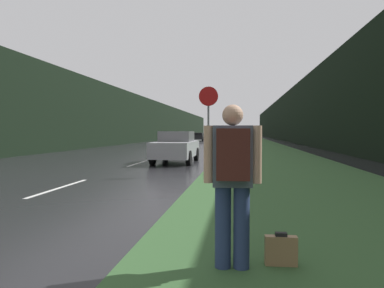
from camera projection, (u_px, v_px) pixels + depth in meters
name	position (u px, v px, depth m)	size (l,w,h in m)	color
grass_verge	(254.00, 144.00, 41.47)	(6.00, 240.00, 0.02)	#33562D
lane_stripe_b	(60.00, 188.00, 9.10)	(0.12, 3.00, 0.01)	silver
lane_stripe_c	(138.00, 163.00, 16.03)	(0.12, 3.00, 0.01)	silver
lane_stripe_d	(169.00, 154.00, 22.95)	(0.12, 3.00, 0.01)	silver
lane_stripe_e	(185.00, 148.00, 29.88)	(0.12, 3.00, 0.01)	silver
lane_stripe_f	(196.00, 145.00, 36.80)	(0.12, 3.00, 0.01)	silver
treeline_far_side	(149.00, 121.00, 53.47)	(2.00, 140.00, 6.25)	black
treeline_near_side	(293.00, 117.00, 50.38)	(2.00, 140.00, 7.24)	black
stop_sign	(208.00, 122.00, 11.63)	(0.66, 0.07, 3.02)	slate
hitchhiker_with_backpack	(232.00, 176.00, 3.66)	(0.62, 0.43, 1.80)	navy
suitcase	(281.00, 251.00, 3.80)	(0.36, 0.12, 0.39)	olive
car_passing_near	(176.00, 147.00, 16.44)	(1.83, 4.22, 1.50)	#9E9EA3
car_passing_far	(216.00, 137.00, 42.32)	(2.03, 4.74, 1.42)	#9E9EA3
car_oncoming	(198.00, 137.00, 52.35)	(1.97, 4.53, 1.27)	black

